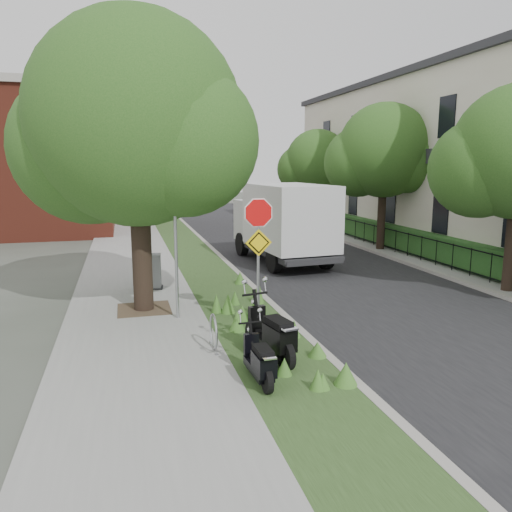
{
  "coord_description": "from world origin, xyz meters",
  "views": [
    {
      "loc": [
        -4.42,
        -10.53,
        3.97
      ],
      "look_at": [
        -0.69,
        3.48,
        1.3
      ],
      "focal_mm": 35.0,
      "sensor_mm": 36.0,
      "label": 1
    }
  ],
  "objects_px": {
    "scooter_near": "(274,340)",
    "utility_cabinet": "(149,272)",
    "scooter_far": "(261,365)",
    "sign_assembly": "(258,236)",
    "box_truck": "(284,220)"
  },
  "relations": [
    {
      "from": "scooter_near",
      "to": "box_truck",
      "type": "distance_m",
      "value": 10.73
    },
    {
      "from": "utility_cabinet",
      "to": "scooter_near",
      "type": "bearing_deg",
      "value": -72.92
    },
    {
      "from": "scooter_near",
      "to": "scooter_far",
      "type": "bearing_deg",
      "value": -119.38
    },
    {
      "from": "sign_assembly",
      "to": "utility_cabinet",
      "type": "height_order",
      "value": "sign_assembly"
    },
    {
      "from": "sign_assembly",
      "to": "box_truck",
      "type": "relative_size",
      "value": 0.52
    },
    {
      "from": "sign_assembly",
      "to": "scooter_near",
      "type": "bearing_deg",
      "value": -97.14
    },
    {
      "from": "scooter_near",
      "to": "utility_cabinet",
      "type": "distance_m",
      "value": 7.01
    },
    {
      "from": "sign_assembly",
      "to": "scooter_far",
      "type": "xyz_separation_m",
      "value": [
        -0.8,
        -3.09,
        -1.85
      ]
    },
    {
      "from": "scooter_far",
      "to": "utility_cabinet",
      "type": "distance_m",
      "value": 7.79
    },
    {
      "from": "scooter_near",
      "to": "scooter_far",
      "type": "height_order",
      "value": "scooter_near"
    },
    {
      "from": "scooter_far",
      "to": "scooter_near",
      "type": "bearing_deg",
      "value": 60.62
    },
    {
      "from": "scooter_near",
      "to": "scooter_far",
      "type": "relative_size",
      "value": 1.25
    },
    {
      "from": "scooter_far",
      "to": "utility_cabinet",
      "type": "xyz_separation_m",
      "value": [
        -1.53,
        7.63,
        0.17
      ]
    },
    {
      "from": "sign_assembly",
      "to": "scooter_far",
      "type": "distance_m",
      "value": 3.69
    },
    {
      "from": "sign_assembly",
      "to": "scooter_far",
      "type": "height_order",
      "value": "sign_assembly"
    }
  ]
}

